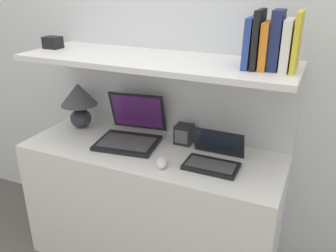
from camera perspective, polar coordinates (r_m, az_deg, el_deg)
wall_back at (r=2.06m, az=0.98°, el=11.46°), size 6.00×0.05×2.40m
desk at (r=2.12m, az=-2.72°, el=-12.86°), size 1.42×0.51×0.74m
back_riser at (r=2.21m, az=0.41°, el=-4.17°), size 1.42×0.04×1.20m
shelf at (r=1.82m, az=-2.27°, el=10.43°), size 1.42×0.46×0.03m
table_lamp at (r=2.23m, az=-14.10°, el=4.11°), size 0.22×0.22×0.28m
laptop_large at (r=2.03m, az=-5.98°, el=-1.02°), size 0.38×0.39×0.26m
laptop_small at (r=1.78m, az=7.33°, el=-5.12°), size 0.27×0.21×0.17m
computer_mouse at (r=1.77m, az=-1.00°, el=-5.79°), size 0.10×0.13×0.04m
router_box at (r=1.99m, az=2.58°, el=-1.32°), size 0.10×0.09×0.11m
book_yellow at (r=1.62m, az=20.01°, el=12.54°), size 0.02×0.17×0.25m
book_white at (r=1.63m, az=18.61°, el=12.18°), size 0.04×0.15×0.22m
book_navy at (r=1.63m, az=16.97°, el=13.01°), size 0.04×0.13×0.25m
book_orange at (r=1.64m, az=15.44°, el=12.34°), size 0.03×0.16×0.20m
book_black at (r=1.64m, az=14.28°, el=13.32°), size 0.02×0.18×0.25m
book_blue at (r=1.65m, az=13.04°, el=12.92°), size 0.03×0.18×0.22m
shelf_gadget at (r=2.17m, az=-18.00°, el=12.63°), size 0.09×0.08×0.07m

